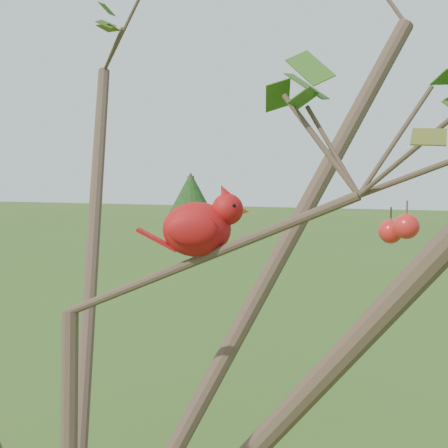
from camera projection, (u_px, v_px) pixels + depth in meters
name	position (u px, v px, depth m)	size (l,w,h in m)	color
crabapple_tree	(61.00, 236.00, 1.14)	(2.35, 2.05, 2.95)	#432F24
cardinal	(201.00, 226.00, 1.14)	(0.20, 0.13, 0.15)	#B7120F
distant_trees	(401.00, 193.00, 25.12)	(44.45, 13.38, 3.32)	#432F24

